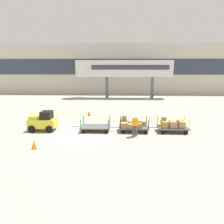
% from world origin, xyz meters
% --- Properties ---
extents(ground_plane, '(120.00, 120.00, 0.00)m').
position_xyz_m(ground_plane, '(0.00, 0.00, 0.00)').
color(ground_plane, '#A8A08E').
extents(apron_lead_line, '(21.22, 3.86, 0.01)m').
position_xyz_m(apron_lead_line, '(0.62, 6.65, 0.00)').
color(apron_lead_line, yellow).
rests_on(apron_lead_line, ground_plane).
extents(terminal_building, '(59.87, 2.51, 9.28)m').
position_xyz_m(terminal_building, '(0.00, 25.98, 4.65)').
color(terminal_building, '#BCB7AD').
rests_on(terminal_building, ground_plane).
extents(jet_bridge, '(15.60, 3.00, 6.09)m').
position_xyz_m(jet_bridge, '(2.36, 19.99, 4.74)').
color(jet_bridge, silver).
rests_on(jet_bridge, ground_plane).
extents(baggage_tug, '(2.11, 1.23, 1.58)m').
position_xyz_m(baggage_tug, '(-3.59, 1.24, 0.75)').
color(baggage_tug, gold).
rests_on(baggage_tug, ground_plane).
extents(baggage_cart_lead, '(3.00, 1.41, 1.10)m').
position_xyz_m(baggage_cart_lead, '(0.57, 1.26, 0.35)').
color(baggage_cart_lead, '#4C4C4F').
rests_on(baggage_cart_lead, ground_plane).
extents(baggage_cart_middle, '(3.00, 1.41, 1.18)m').
position_xyz_m(baggage_cart_middle, '(3.45, 1.31, 0.53)').
color(baggage_cart_middle, '#4C4C4F').
rests_on(baggage_cart_middle, ground_plane).
extents(baggage_cart_tail, '(3.00, 1.41, 1.13)m').
position_xyz_m(baggage_cart_tail, '(6.58, 1.28, 0.55)').
color(baggage_cart_tail, '#4C4C4F').
rests_on(baggage_cart_tail, ground_plane).
extents(baggage_handler, '(0.42, 0.45, 1.56)m').
position_xyz_m(baggage_handler, '(3.59, 0.06, 0.87)').
color(baggage_handler, '#4C4C4C').
rests_on(baggage_handler, ground_plane).
extents(safety_cone_near, '(0.36, 0.36, 0.55)m').
position_xyz_m(safety_cone_near, '(-0.73, 6.65, 0.28)').
color(safety_cone_near, '#EA590F').
rests_on(safety_cone_near, ground_plane).
extents(safety_cone_far, '(0.36, 0.36, 0.55)m').
position_xyz_m(safety_cone_far, '(-2.76, -2.59, 0.28)').
color(safety_cone_far, orange).
rests_on(safety_cone_far, ground_plane).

